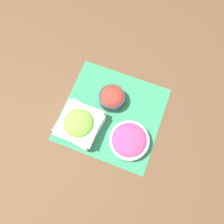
{
  "coord_description": "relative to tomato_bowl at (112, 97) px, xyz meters",
  "views": [
    {
      "loc": [
        -0.11,
        0.28,
        0.98
      ],
      "look_at": [
        0.0,
        0.0,
        0.03
      ],
      "focal_mm": 35.0,
      "sensor_mm": 36.0,
      "label": 1
    }
  ],
  "objects": [
    {
      "name": "ground_plane",
      "position": [
        -0.02,
        0.06,
        -0.04
      ],
      "size": [
        3.0,
        3.0,
        0.0
      ],
      "primitive_type": "plane",
      "color": "#513823"
    },
    {
      "name": "placemat",
      "position": [
        -0.02,
        0.06,
        -0.04
      ],
      "size": [
        0.45,
        0.43,
        0.0
      ],
      "color": "#2D7A51",
      "rests_on": "ground_plane"
    },
    {
      "name": "tomato_bowl",
      "position": [
        0.0,
        0.0,
        0.0
      ],
      "size": [
        0.12,
        0.12,
        0.08
      ],
      "color": "#333842",
      "rests_on": "placemat"
    },
    {
      "name": "onion_bowl",
      "position": [
        -0.14,
        0.16,
        -0.01
      ],
      "size": [
        0.17,
        0.17,
        0.07
      ],
      "color": "silver",
      "rests_on": "placemat"
    },
    {
      "name": "lettuce_bowl",
      "position": [
        0.09,
        0.17,
        0.01
      ],
      "size": [
        0.19,
        0.19,
        0.1
      ],
      "color": "white",
      "rests_on": "placemat"
    }
  ]
}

